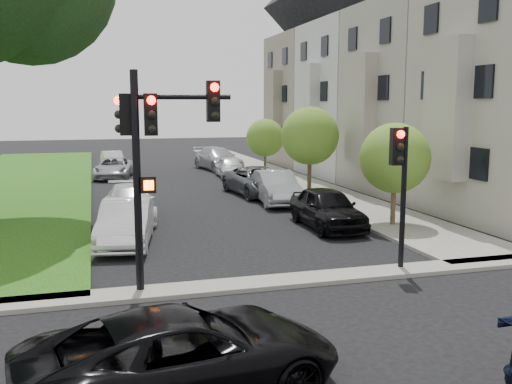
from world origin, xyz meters
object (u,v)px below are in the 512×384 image
object	(u,v)px
small_tree_b	(310,136)
car_parked_4	(218,159)
small_tree_c	(265,138)
car_parked_6	(130,203)
traffic_signal_secondary	(400,172)
car_parked_1	(276,187)
small_tree_a	(395,158)
car_cross_near	(183,354)
traffic_signal_main	(154,141)
car_parked_8	(114,168)
car_parked_5	(126,223)
car_parked_3	(230,167)
car_parked_0	(327,208)
car_parked_2	(258,181)
car_parked_9	(113,160)

from	to	relation	value
small_tree_b	car_parked_4	distance (m)	12.78
small_tree_c	car_parked_6	size ratio (longest dim) A/B	0.78
traffic_signal_secondary	car_parked_1	xyz separation A→B (m)	(0.20, 11.73, -2.07)
small_tree_a	car_cross_near	bearing A→B (deg)	-132.35
traffic_signal_main	car_parked_8	size ratio (longest dim) A/B	1.15
small_tree_b	traffic_signal_secondary	world-z (taller)	small_tree_b
traffic_signal_main	car_parked_5	size ratio (longest dim) A/B	1.20
car_parked_4	car_parked_6	distance (m)	18.52
traffic_signal_main	car_cross_near	size ratio (longest dim) A/B	1.06
small_tree_b	small_tree_a	bearing A→B (deg)	-90.00
traffic_signal_secondary	car_parked_6	size ratio (longest dim) A/B	0.84
traffic_signal_secondary	car_parked_4	distance (m)	26.64
small_tree_a	car_parked_3	size ratio (longest dim) A/B	1.02
small_tree_b	car_parked_5	world-z (taller)	small_tree_b
car_parked_3	car_parked_8	bearing A→B (deg)	170.44
car_parked_0	car_parked_6	size ratio (longest dim) A/B	0.94
car_parked_3	small_tree_b	bearing A→B (deg)	-68.98
small_tree_a	car_cross_near	distance (m)	14.59
small_tree_a	car_parked_0	bearing A→B (deg)	167.78
car_cross_near	car_parked_5	bearing A→B (deg)	-9.63
small_tree_b	small_tree_c	world-z (taller)	small_tree_b
car_parked_3	car_parked_4	xyz separation A→B (m)	(0.20, 4.59, 0.12)
traffic_signal_secondary	car_parked_5	bearing A→B (deg)	143.82
car_cross_near	car_parked_5	size ratio (longest dim) A/B	1.14
car_parked_2	car_parked_4	size ratio (longest dim) A/B	0.97
car_cross_near	car_parked_1	bearing A→B (deg)	-33.75
traffic_signal_main	car_parked_0	distance (m)	9.64
small_tree_b	car_parked_1	bearing A→B (deg)	-137.35
car_parked_3	small_tree_a	bearing A→B (deg)	-78.21
small_tree_a	small_tree_c	size ratio (longest dim) A/B	1.06
small_tree_c	traffic_signal_secondary	distance (m)	22.51
car_parked_2	car_parked_4	bearing A→B (deg)	81.63
small_tree_a	car_parked_5	xyz separation A→B (m)	(-10.04, -0.08, -1.92)
small_tree_c	traffic_signal_secondary	size ratio (longest dim) A/B	0.93
car_parked_8	car_parked_9	xyz separation A→B (m)	(0.11, 5.44, -0.01)
car_parked_0	car_parked_9	world-z (taller)	car_parked_0
traffic_signal_secondary	car_parked_5	world-z (taller)	traffic_signal_secondary
small_tree_b	car_parked_6	bearing A→B (deg)	-154.44
car_parked_2	car_parked_8	xyz separation A→B (m)	(-7.00, 9.27, -0.08)
car_cross_near	car_parked_3	distance (m)	28.26
small_tree_b	car_parked_2	world-z (taller)	small_tree_b
car_parked_1	car_parked_5	bearing A→B (deg)	-133.40
car_parked_0	car_parked_3	bearing A→B (deg)	90.83
traffic_signal_main	car_parked_4	bearing A→B (deg)	74.65
car_parked_4	traffic_signal_secondary	bearing A→B (deg)	-101.27
traffic_signal_main	car_parked_2	world-z (taller)	traffic_signal_main
small_tree_c	car_parked_3	distance (m)	3.12
traffic_signal_secondary	car_cross_near	world-z (taller)	traffic_signal_secondary
traffic_signal_main	car_parked_4	size ratio (longest dim) A/B	1.00
car_cross_near	car_parked_9	xyz separation A→B (m)	(0.07, 34.42, -0.07)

